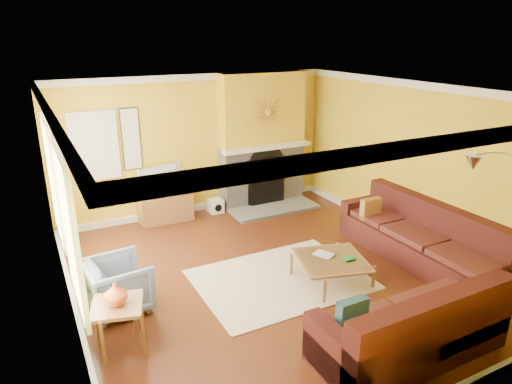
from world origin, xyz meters
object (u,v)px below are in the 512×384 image
sectional_sofa (372,259)px  side_table (119,327)px  coffee_table (331,270)px  arc_lamp (500,238)px  media_console (165,207)px  armchair (118,285)px

sectional_sofa → side_table: bearing=175.8°
coffee_table → arc_lamp: (1.23, -1.62, 0.92)m
coffee_table → arc_lamp: size_ratio=0.42×
coffee_table → media_console: 3.63m
media_console → armchair: 2.98m
media_console → armchair: size_ratio=1.29×
sectional_sofa → arc_lamp: (0.83, -1.23, 0.65)m
media_console → side_table: 3.80m
sectional_sofa → side_table: (-3.42, 0.25, -0.15)m
sectional_sofa → armchair: size_ratio=4.50×
sectional_sofa → media_console: bearing=116.4°
sectional_sofa → armchair: bearing=161.6°
coffee_table → media_console: bearing=113.5°
arc_lamp → side_table: bearing=160.7°
media_console → arc_lamp: 5.68m
media_console → side_table: bearing=-114.5°
coffee_table → armchair: armchair is taller
coffee_table → armchair: 2.95m
sectional_sofa → media_console: (-1.84, 3.71, -0.18)m
sectional_sofa → media_console: size_ratio=3.50×
arc_lamp → armchair: bearing=150.4°
sectional_sofa → media_console: sectional_sofa is taller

